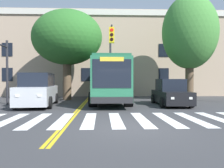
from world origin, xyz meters
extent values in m
plane|color=#38383A|center=(0.00, 0.00, 0.00)|extent=(120.00, 120.00, 0.00)
cube|color=white|center=(-5.04, 1.59, 0.00)|extent=(0.55, 3.82, 0.01)
cube|color=white|center=(-3.90, 1.60, 0.00)|extent=(0.55, 3.82, 0.01)
cube|color=white|center=(-2.76, 1.61, 0.00)|extent=(0.55, 3.82, 0.01)
cube|color=white|center=(-1.61, 1.62, 0.00)|extent=(0.55, 3.82, 0.01)
cube|color=white|center=(-0.47, 1.64, 0.00)|extent=(0.55, 3.82, 0.01)
cube|color=white|center=(0.67, 1.65, 0.00)|extent=(0.55, 3.82, 0.01)
cube|color=white|center=(1.81, 1.66, 0.00)|extent=(0.55, 3.82, 0.01)
cube|color=white|center=(2.96, 1.68, 0.00)|extent=(0.55, 3.82, 0.01)
cube|color=white|center=(4.10, 1.69, 0.00)|extent=(0.55, 3.82, 0.01)
cube|color=gold|center=(-2.56, 15.64, 0.00)|extent=(0.12, 36.00, 0.01)
cube|color=gold|center=(-2.40, 15.64, 0.00)|extent=(0.12, 36.00, 0.01)
cube|color=#28704C|center=(-0.56, 9.55, 1.78)|extent=(2.44, 10.48, 2.69)
cube|color=black|center=(0.66, 9.56, 2.05)|extent=(0.05, 9.64, 0.97)
cube|color=black|center=(-1.78, 9.55, 2.05)|extent=(0.05, 9.64, 0.97)
cube|color=black|center=(-0.55, 4.30, 2.10)|extent=(2.17, 0.03, 1.61)
cube|color=yellow|center=(-0.55, 4.30, 2.91)|extent=(1.33, 0.03, 0.24)
cube|color=#232326|center=(-0.55, 4.27, 0.61)|extent=(2.37, 0.11, 0.36)
cube|color=#246444|center=(-0.56, 9.55, 3.20)|extent=(2.29, 10.06, 0.16)
cylinder|color=black|center=(0.60, 6.31, 0.49)|extent=(0.56, 0.98, 0.98)
cylinder|color=black|center=(-1.70, 6.30, 0.49)|extent=(0.56, 0.98, 0.98)
cylinder|color=black|center=(0.59, 11.91, 0.49)|extent=(0.56, 0.98, 0.98)
cylinder|color=black|center=(-1.72, 11.91, 0.49)|extent=(0.56, 0.98, 0.98)
cylinder|color=black|center=(0.58, 13.01, 0.49)|extent=(0.56, 0.98, 0.98)
cylinder|color=black|center=(-1.72, 13.01, 0.49)|extent=(0.56, 0.98, 0.98)
cube|color=#B7BABF|center=(-5.40, 6.85, 0.77)|extent=(2.43, 5.25, 1.11)
cube|color=black|center=(-5.41, 6.90, 1.76)|extent=(2.05, 3.30, 0.87)
cube|color=white|center=(-4.58, 4.36, 0.88)|extent=(0.20, 0.06, 0.14)
cube|color=white|center=(-5.75, 4.25, 0.88)|extent=(0.20, 0.06, 0.14)
cylinder|color=black|center=(-4.26, 5.38, 0.38)|extent=(0.29, 0.78, 0.76)
cylinder|color=black|center=(-6.25, 5.19, 0.38)|extent=(0.29, 0.78, 0.76)
cylinder|color=black|center=(-4.55, 8.51, 0.38)|extent=(0.29, 0.78, 0.76)
cylinder|color=black|center=(-6.55, 8.33, 0.38)|extent=(0.29, 0.78, 0.76)
cube|color=black|center=(3.63, 7.08, 0.59)|extent=(1.88, 4.55, 0.81)
cube|color=black|center=(3.63, 7.22, 1.40)|extent=(1.66, 2.20, 0.82)
cube|color=white|center=(4.12, 4.79, 0.67)|extent=(0.20, 0.04, 0.14)
cube|color=white|center=(3.05, 4.82, 0.67)|extent=(0.20, 0.04, 0.14)
cylinder|color=black|center=(4.52, 5.66, 0.33)|extent=(0.23, 0.66, 0.66)
cylinder|color=black|center=(2.68, 5.70, 0.33)|extent=(0.23, 0.66, 0.66)
cylinder|color=black|center=(4.57, 8.46, 0.33)|extent=(0.23, 0.66, 0.66)
cylinder|color=black|center=(2.74, 8.50, 0.33)|extent=(0.23, 0.66, 0.66)
cube|color=white|center=(-1.14, 17.76, 0.73)|extent=(2.31, 5.09, 1.04)
cube|color=black|center=(-1.14, 17.81, 1.75)|extent=(1.99, 3.19, 1.00)
cube|color=white|center=(-0.38, 15.29, 0.83)|extent=(0.20, 0.05, 0.14)
cube|color=white|center=(-1.58, 15.22, 0.83)|extent=(0.20, 0.05, 0.14)
cylinder|color=black|center=(-0.03, 16.28, 0.38)|extent=(0.27, 0.77, 0.76)
cylinder|color=black|center=(-2.06, 16.15, 0.38)|extent=(0.27, 0.77, 0.76)
cylinder|color=black|center=(-0.22, 19.36, 0.38)|extent=(0.27, 0.77, 0.76)
cylinder|color=black|center=(-2.25, 19.23, 0.38)|extent=(0.27, 0.77, 0.76)
cylinder|color=#28282D|center=(-7.98, 8.13, 2.30)|extent=(0.16, 0.16, 4.60)
cylinder|color=#28282D|center=(-0.48, 9.55, 2.92)|extent=(0.16, 0.16, 5.83)
cylinder|color=#28282D|center=(-0.49, 7.87, 5.26)|extent=(0.12, 3.37, 0.11)
cube|color=yellow|center=(-0.49, 6.33, 4.66)|extent=(0.34, 0.28, 1.00)
cylinder|color=red|center=(-0.49, 6.18, 4.96)|extent=(0.22, 0.03, 0.22)
cylinder|color=black|center=(-0.49, 6.18, 4.66)|extent=(0.22, 0.03, 0.22)
cylinder|color=black|center=(-0.49, 6.18, 4.36)|extent=(0.22, 0.03, 0.22)
cylinder|color=brown|center=(6.41, 10.80, 1.60)|extent=(0.69, 0.69, 3.20)
ellipsoid|color=#428438|center=(6.41, 10.80, 5.91)|extent=(5.48, 5.38, 6.39)
cylinder|color=brown|center=(-4.25, 11.48, 1.72)|extent=(0.74, 0.74, 3.45)
ellipsoid|color=#2D6B28|center=(-4.25, 11.48, 5.47)|extent=(8.51, 8.36, 4.76)
cube|color=tan|center=(-2.87, 18.54, 4.69)|extent=(41.55, 6.06, 9.37)
cube|color=beige|center=(-2.87, 15.43, 8.97)|extent=(41.55, 0.16, 0.60)
cube|color=black|center=(-11.18, 15.48, 2.34)|extent=(1.10, 0.06, 1.40)
cube|color=black|center=(-2.87, 15.48, 2.34)|extent=(1.10, 0.06, 1.40)
cube|color=black|center=(5.44, 15.48, 2.34)|extent=(1.10, 0.06, 1.40)
cube|color=black|center=(-11.18, 15.48, 4.97)|extent=(1.10, 0.06, 1.40)
cube|color=black|center=(-2.87, 15.48, 4.97)|extent=(1.10, 0.06, 1.40)
cube|color=black|center=(5.44, 15.48, 4.97)|extent=(1.10, 0.06, 1.40)
camera|label=1|loc=(-0.97, -7.86, 1.72)|focal=35.00mm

